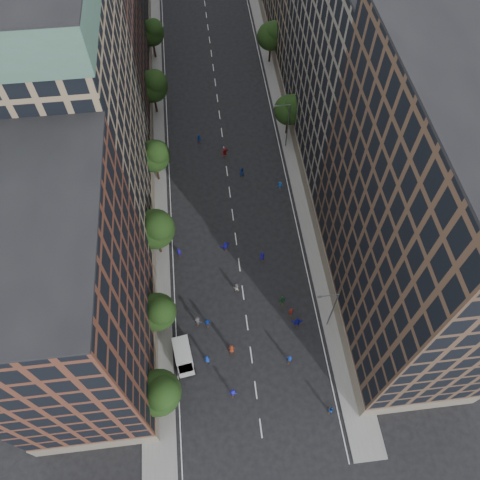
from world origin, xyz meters
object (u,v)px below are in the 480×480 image
at_px(streetlamp_near, 331,308).
at_px(skater_0, 207,359).
at_px(cargo_van, 183,356).
at_px(streetlamp_far, 287,123).
at_px(skater_2, 330,410).
at_px(skater_1, 289,359).

distance_m(streetlamp_near, skater_0, 16.94).
bearing_deg(skater_0, cargo_van, 7.92).
relative_size(streetlamp_far, skater_0, 5.82).
distance_m(skater_0, skater_2, 16.20).
bearing_deg(skater_2, streetlamp_far, -67.53).
bearing_deg(skater_2, cargo_van, -1.36).
bearing_deg(skater_1, skater_0, 8.66).
relative_size(cargo_van, skater_2, 3.10).
distance_m(cargo_van, skater_2, 19.07).
relative_size(streetlamp_near, skater_2, 5.77).
xyz_separation_m(skater_0, skater_1, (10.36, -1.20, 0.14)).
height_order(streetlamp_far, skater_2, streetlamp_far).
height_order(streetlamp_far, skater_0, streetlamp_far).
xyz_separation_m(streetlamp_near, skater_1, (-5.69, -4.37, -4.25)).
distance_m(streetlamp_far, skater_0, 39.82).
height_order(streetlamp_far, skater_1, streetlamp_far).
xyz_separation_m(streetlamp_near, streetlamp_far, (0.00, 33.00, 0.00)).
relative_size(streetlamp_near, streetlamp_far, 1.00).
distance_m(cargo_van, skater_1, 13.40).
distance_m(streetlamp_far, skater_2, 44.26).
height_order(streetlamp_near, skater_1, streetlamp_near).
xyz_separation_m(cargo_van, skater_0, (2.91, -0.61, -0.52)).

